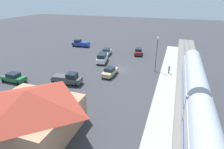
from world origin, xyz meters
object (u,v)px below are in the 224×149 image
sedan_tan (110,71)px  pickup_blue (81,43)px  pedestrian_on_platform (169,69)px  light_pole_near_platform (157,50)px  sedan_maroon (138,51)px  station_building (30,111)px  pickup_charcoal (67,78)px  sedan_silver (106,52)px  suv_white (102,58)px  passenger_train (198,108)px  sedan_green (14,77)px

sedan_tan → pickup_blue: pickup_blue is taller
pedestrian_on_platform → light_pole_near_platform: bearing=-18.9°
sedan_tan → sedan_maroon: bearing=-98.8°
station_building → pickup_blue: station_building is taller
sedan_maroon → pickup_charcoal: bearing=68.9°
pedestrian_on_platform → light_pole_near_platform: size_ratio=0.23×
sedan_tan → sedan_silver: size_ratio=0.99×
pedestrian_on_platform → sedan_silver: pedestrian_on_platform is taller
suv_white → pickup_blue: size_ratio=0.95×
station_building → sedan_maroon: station_building is taller
passenger_train → pickup_charcoal: size_ratio=6.32×
station_building → sedan_tan: station_building is taller
passenger_train → sedan_tan: size_ratio=7.66×
suv_white → sedan_maroon: (-6.85, -9.00, -0.27)m
sedan_tan → pickup_blue: size_ratio=0.85×
passenger_train → sedan_green: bearing=-5.8°
sedan_maroon → sedan_green: (18.25, 24.43, 0.00)m
passenger_train → sedan_silver: bearing=-49.9°
passenger_train → pedestrian_on_platform: (3.96, -15.97, -1.58)m
station_building → pickup_blue: (13.26, -36.73, -1.82)m
suv_white → light_pole_near_platform: (-12.63, 1.65, 3.50)m
station_building → sedan_tan: (-2.96, -18.48, -1.97)m
sedan_tan → sedan_maroon: 16.07m
passenger_train → station_building: station_building is taller
pedestrian_on_platform → light_pole_near_platform: 4.51m
pedestrian_on_platform → light_pole_near_platform: (2.84, -0.97, 3.37)m
pickup_charcoal → light_pole_near_platform: size_ratio=0.76×
passenger_train → sedan_green: (30.83, -3.16, -1.98)m
pedestrian_on_platform → sedan_maroon: bearing=-53.4°
sedan_maroon → pickup_blue: pickup_blue is taller
sedan_tan → sedan_silver: bearing=-66.5°
passenger_train → sedan_maroon: bearing=-65.5°
passenger_train → sedan_maroon: 30.39m
pedestrian_on_platform → suv_white: bearing=-9.6°
station_building → pedestrian_on_platform: size_ratio=6.19×
passenger_train → sedan_tan: bearing=-37.9°
pickup_blue → sedan_green: 26.81m
pedestrian_on_platform → sedan_tan: pedestrian_on_platform is taller
pedestrian_on_platform → sedan_silver: (16.63, -8.46, -0.40)m
pedestrian_on_platform → pickup_charcoal: pickup_charcoal is taller
sedan_tan → suv_white: (4.39, -6.88, 0.27)m
station_building → pedestrian_on_platform: station_building is taller
station_building → sedan_green: (12.83, -9.93, -1.97)m
pickup_blue → suv_white: bearing=136.1°
sedan_tan → suv_white: 8.17m
suv_white → sedan_silver: bearing=-78.9°
pickup_charcoal → sedan_green: pickup_charcoal is taller
pedestrian_on_platform → suv_white: (15.48, -2.62, -0.13)m
pedestrian_on_platform → pickup_blue: bearing=-27.1°
passenger_train → pickup_charcoal: bearing=-15.3°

